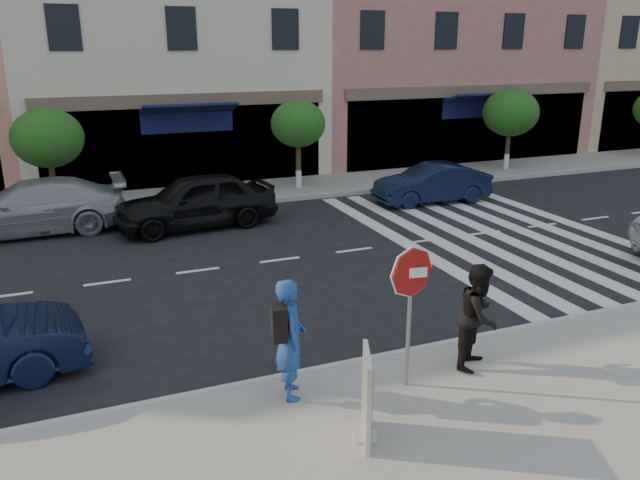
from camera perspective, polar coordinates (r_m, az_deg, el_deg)
The scene contains 16 objects.
ground at distance 11.74m, azimuth 2.58°, elevation -7.85°, with size 120.00×120.00×0.00m, color black.
sidewalk_near at distance 8.89m, azimuth 13.15°, elevation -16.88°, with size 60.00×4.50×0.15m, color gray.
sidewalk_far at distance 21.67m, azimuth -9.62°, elevation 4.08°, with size 60.00×3.00×0.15m, color gray.
building_centre at distance 26.91m, azimuth -14.33°, elevation 18.04°, with size 11.00×9.00×11.00m, color beige.
building_east_mid at distance 31.07m, azimuth 9.44°, elevation 20.05°, with size 13.00×9.00×13.00m, color tan.
building_east_far at distance 38.99m, azimuth 26.09°, elevation 17.30°, with size 12.00×9.00×12.00m, color #D4B988.
street_tree_wb at distance 20.60m, azimuth -23.64°, elevation 8.51°, with size 2.10×2.10×3.06m.
street_tree_c at distance 21.90m, azimuth -2.02°, elevation 10.53°, with size 1.90×1.90×3.04m.
street_tree_ea at distance 26.36m, azimuth 17.04°, elevation 11.06°, with size 2.20×2.20×3.19m.
stop_sign at distance 8.95m, azimuth 8.34°, elevation -4.05°, with size 0.76×0.19×2.19m.
photographer at distance 8.93m, azimuth -2.72°, elevation -8.99°, with size 0.65×0.43×1.79m, color navy.
walker at distance 10.05m, azimuth 14.34°, elevation -6.74°, with size 0.82×0.64×1.69m, color black.
poster_board at distance 8.16m, azimuth 4.32°, elevation -14.20°, with size 0.37×0.76×1.22m.
car_far_left at distance 18.88m, azimuth -24.91°, elevation 2.73°, with size 2.04×5.03×1.46m, color #9A9B9F.
car_far_mid at distance 18.02m, azimuth -11.31°, elevation 3.53°, with size 1.82×4.53×1.54m, color black.
car_far_right at distance 20.88m, azimuth 10.21°, elevation 5.12°, with size 1.34×3.85×1.27m, color black.
Camera 1 is at (-4.47, -9.62, 5.04)m, focal length 35.00 mm.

